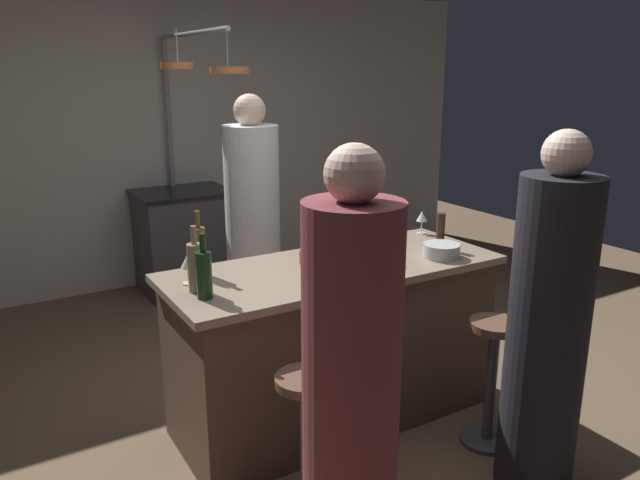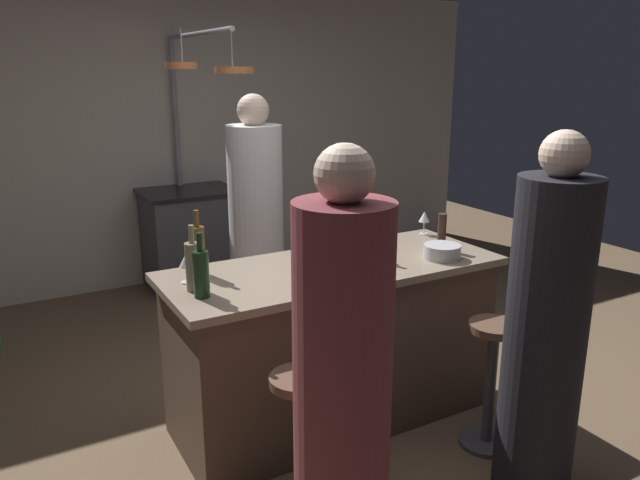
% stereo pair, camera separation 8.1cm
% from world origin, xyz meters
% --- Properties ---
extents(ground_plane, '(9.00, 9.00, 0.00)m').
position_xyz_m(ground_plane, '(0.00, 0.00, 0.00)').
color(ground_plane, brown).
extents(back_wall, '(6.40, 0.16, 2.60)m').
position_xyz_m(back_wall, '(0.00, 2.85, 1.30)').
color(back_wall, beige).
rests_on(back_wall, ground_plane).
extents(kitchen_island, '(1.80, 0.72, 0.90)m').
position_xyz_m(kitchen_island, '(0.00, 0.00, 0.45)').
color(kitchen_island, brown).
rests_on(kitchen_island, ground_plane).
extents(stove_range, '(0.80, 0.64, 0.89)m').
position_xyz_m(stove_range, '(0.00, 2.45, 0.45)').
color(stove_range, '#47474C').
rests_on(stove_range, ground_plane).
extents(chef, '(0.37, 0.37, 1.74)m').
position_xyz_m(chef, '(0.04, 1.09, 0.81)').
color(chef, white).
rests_on(chef, ground_plane).
extents(bar_stool_left, '(0.28, 0.28, 0.68)m').
position_xyz_m(bar_stool_left, '(-0.53, -0.62, 0.38)').
color(bar_stool_left, '#4C4C51').
rests_on(bar_stool_left, ground_plane).
extents(guest_left, '(0.35, 0.35, 1.67)m').
position_xyz_m(guest_left, '(-0.55, -0.98, 0.77)').
color(guest_left, brown).
rests_on(guest_left, ground_plane).
extents(bar_stool_right, '(0.28, 0.28, 0.68)m').
position_xyz_m(bar_stool_right, '(0.56, -0.62, 0.38)').
color(bar_stool_right, '#4C4C51').
rests_on(bar_stool_right, ground_plane).
extents(guest_right, '(0.35, 0.35, 1.66)m').
position_xyz_m(guest_right, '(0.50, -0.97, 0.77)').
color(guest_right, black).
rests_on(guest_right, ground_plane).
extents(overhead_pot_rack, '(0.59, 1.44, 2.17)m').
position_xyz_m(overhead_pot_rack, '(-0.04, 1.99, 1.64)').
color(overhead_pot_rack, gray).
rests_on(overhead_pot_rack, ground_plane).
extents(pepper_mill, '(0.05, 0.05, 0.21)m').
position_xyz_m(pepper_mill, '(0.68, -0.06, 1.01)').
color(pepper_mill, '#382319').
rests_on(pepper_mill, kitchen_island).
extents(wine_bottle_amber, '(0.07, 0.07, 0.33)m').
position_xyz_m(wine_bottle_amber, '(-0.67, 0.21, 1.03)').
color(wine_bottle_amber, brown).
rests_on(wine_bottle_amber, kitchen_island).
extents(wine_bottle_white, '(0.07, 0.07, 0.31)m').
position_xyz_m(wine_bottle_white, '(-0.76, -0.01, 1.02)').
color(wine_bottle_white, gray).
rests_on(wine_bottle_white, kitchen_island).
extents(wine_bottle_green, '(0.07, 0.07, 0.29)m').
position_xyz_m(wine_bottle_green, '(-0.03, 0.21, 1.01)').
color(wine_bottle_green, '#193D23').
rests_on(wine_bottle_green, kitchen_island).
extents(wine_bottle_red, '(0.07, 0.07, 0.30)m').
position_xyz_m(wine_bottle_red, '(-0.76, -0.11, 1.02)').
color(wine_bottle_red, '#143319').
rests_on(wine_bottle_red, kitchen_island).
extents(wine_bottle_dark, '(0.07, 0.07, 0.30)m').
position_xyz_m(wine_bottle_dark, '(0.21, 0.04, 1.01)').
color(wine_bottle_dark, black).
rests_on(wine_bottle_dark, kitchen_island).
extents(wine_glass_near_left_guest, '(0.07, 0.07, 0.15)m').
position_xyz_m(wine_glass_near_left_guest, '(0.81, 0.26, 1.01)').
color(wine_glass_near_left_guest, silver).
rests_on(wine_glass_near_left_guest, kitchen_island).
extents(wine_glass_near_right_guest, '(0.07, 0.07, 0.15)m').
position_xyz_m(wine_glass_near_right_guest, '(-0.76, 0.11, 1.01)').
color(wine_glass_near_right_guest, silver).
rests_on(wine_glass_near_right_guest, kitchen_island).
extents(mixing_bowl_wooden, '(0.22, 0.22, 0.07)m').
position_xyz_m(mixing_bowl_wooden, '(-0.05, 0.07, 0.94)').
color(mixing_bowl_wooden, brown).
rests_on(mixing_bowl_wooden, kitchen_island).
extents(mixing_bowl_steel, '(0.20, 0.20, 0.08)m').
position_xyz_m(mixing_bowl_steel, '(0.57, -0.19, 0.94)').
color(mixing_bowl_steel, '#B7B7BC').
rests_on(mixing_bowl_steel, kitchen_island).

